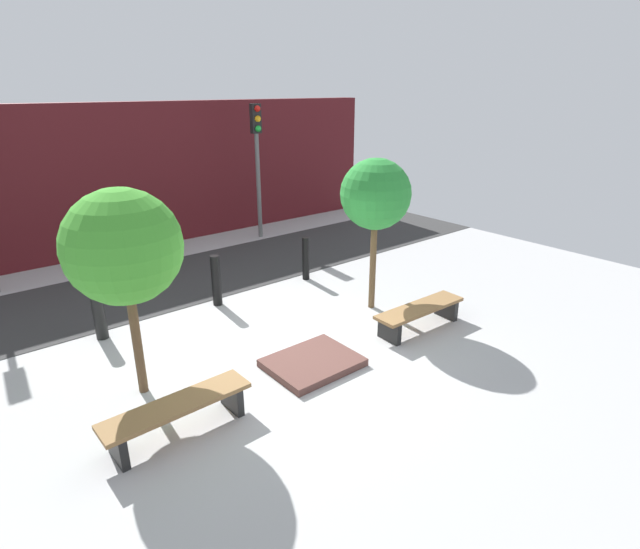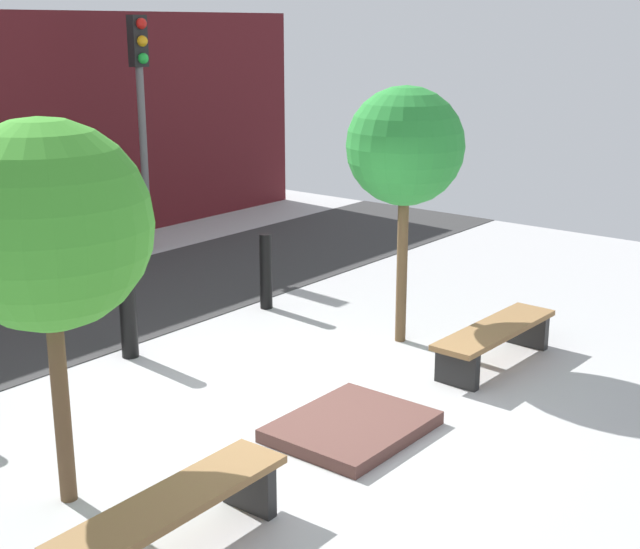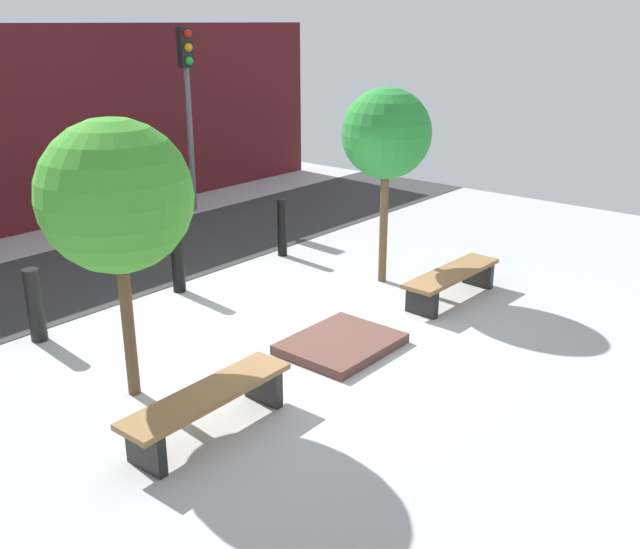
% 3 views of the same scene
% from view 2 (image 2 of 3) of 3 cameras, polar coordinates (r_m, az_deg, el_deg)
% --- Properties ---
extents(ground_plane, '(18.00, 18.00, 0.00)m').
position_cam_2_polar(ground_plane, '(8.63, -1.67, -8.84)').
color(ground_plane, '#ACACAC').
extents(road_strip, '(18.00, 3.04, 0.01)m').
position_cam_2_polar(road_strip, '(11.59, -17.62, -3.04)').
color(road_strip, '#333333').
rests_on(road_strip, ground).
extents(bench_left, '(1.92, 0.51, 0.45)m').
position_cam_2_polar(bench_left, '(6.44, -9.33, -14.83)').
color(bench_left, black).
rests_on(bench_left, ground).
extents(bench_right, '(1.91, 0.52, 0.44)m').
position_cam_2_polar(bench_right, '(9.86, 11.14, -3.94)').
color(bench_right, black).
rests_on(bench_right, ground).
extents(planter_bed, '(1.38, 1.11, 0.12)m').
position_cam_2_polar(planter_bed, '(8.21, 2.05, -9.70)').
color(planter_bed, brown).
rests_on(planter_bed, ground).
extents(tree_behind_left_bench, '(1.55, 1.55, 2.97)m').
position_cam_2_polar(tree_behind_left_bench, '(6.69, -17.13, 2.95)').
color(tree_behind_left_bench, brown).
rests_on(tree_behind_left_bench, ground).
extents(tree_behind_right_bench, '(1.33, 1.33, 2.95)m').
position_cam_2_polar(tree_behind_right_bench, '(10.00, 5.47, 8.10)').
color(tree_behind_right_bench, brown).
rests_on(tree_behind_right_bench, ground).
extents(bollard_left, '(0.19, 0.19, 1.04)m').
position_cam_2_polar(bollard_left, '(10.06, -12.19, -2.37)').
color(bollard_left, black).
rests_on(bollard_left, ground).
extents(bollard_center, '(0.16, 0.16, 1.00)m').
position_cam_2_polar(bollard_center, '(11.55, -3.49, 0.20)').
color(bollard_center, black).
rests_on(bollard_center, ground).
extents(traffic_light_mid_west, '(0.28, 0.27, 3.72)m').
position_cam_2_polar(traffic_light_mid_west, '(14.51, -11.38, 11.42)').
color(traffic_light_mid_west, slate).
rests_on(traffic_light_mid_west, ground).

